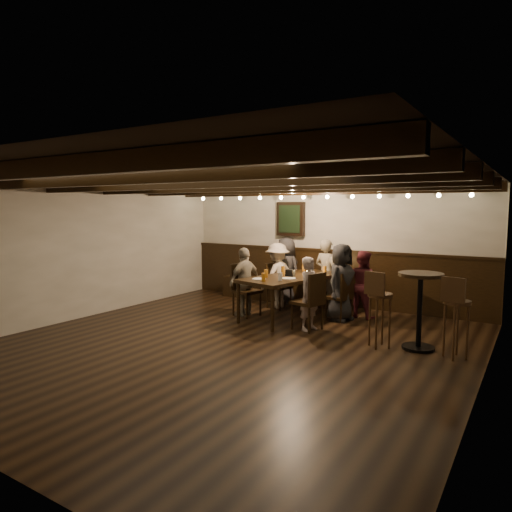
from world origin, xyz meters
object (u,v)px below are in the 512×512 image
Objects in this scene: person_right_near at (341,282)px; bar_stool_right at (456,328)px; chair_right_near at (339,305)px; person_bench_right at (362,284)px; chair_left_near at (278,294)px; person_right_far at (310,294)px; person_left_far at (245,281)px; person_bench_left at (286,271)px; person_bench_centre at (326,274)px; chair_right_far at (308,312)px; high_top_table at (420,299)px; person_left_near at (277,276)px; bar_stool_left at (379,319)px; chair_left_far at (246,300)px; dining_table at (292,279)px.

person_right_near is 2.36m from bar_stool_right.
person_bench_right is at bearing -22.00° from chair_right_near.
person_right_near is at bearing 90.00° from chair_left_near.
bar_stool_right is at bearing -107.02° from person_right_near.
person_left_far is at bearing 90.00° from person_right_far.
person_bench_right is 2.13m from person_left_far.
person_bench_centre reaches higher than person_bench_left.
bar_stool_right is at bearing -106.79° from chair_right_near.
chair_right_far is 0.87× the size of high_top_table.
high_top_table is at bearing 162.12° from person_bench_left.
high_top_table reaches higher than chair_right_near.
person_bench_right is 0.95× the size of person_left_near.
chair_right_near is at bearing 0.11° from chair_right_far.
chair_right_near is at bearing 2.03° from person_right_far.
person_bench_left is 1.15× the size of person_right_far.
chair_right_near is 0.78× the size of bar_stool_left.
chair_right_near is 0.63× the size of person_bench_centre.
person_bench_left is 1.80m from person_bench_right.
chair_right_far is at bearing 82.40° from person_bench_right.
chair_right_far is at bearing 178.09° from person_right_near.
chair_left_far is (-0.19, -0.88, 0.02)m from chair_left_near.
person_bench_centre is at bearing -9.46° from person_bench_right.
person_bench_centre is 1.25× the size of bar_stool_right.
person_bench_right is 1.02× the size of person_right_far.
person_right_far is (1.25, -1.19, 0.33)m from chair_left_near.
chair_left_far is 3.23m from high_top_table.
dining_table is at bearing 135.00° from person_bench_left.
person_bench_right is (1.87, 0.98, 0.32)m from chair_left_far.
person_bench_left is at bearing -158.05° from chair_left_near.
person_right_near is at bearing -90.00° from chair_right_near.
chair_left_far reaches higher than chair_right_near.
chair_left_near is at bearing 179.91° from chair_left_far.
high_top_table is (1.58, -0.99, 0.45)m from chair_right_near.
chair_left_far is at bearing 122.04° from chair_right_near.
bar_stool_left is at bearing -13.71° from dining_table.
chair_right_near is 1.03m from person_bench_centre.
person_left_near is (-0.03, 0.01, 0.37)m from chair_left_near.
high_top_table is (3.20, -0.42, 0.08)m from person_left_far.
high_top_table is 0.99× the size of bar_stool_right.
high_top_table is at bearing 78.70° from chair_left_near.
person_bench_centre is 1.07× the size of person_left_near.
person_bench_centre is (1.02, 1.32, 0.40)m from chair_left_far.
person_left_near is (-1.44, 0.31, 0.38)m from chair_right_near.
chair_right_near is 0.63× the size of person_right_near.
person_left_near is 1.50m from person_right_near.
chair_left_far reaches higher than chair_left_near.
person_bench_right is (0.46, 1.28, 0.32)m from chair_right_far.
person_left_far is (-1.90, -0.98, 0.02)m from person_bench_right.
person_left_near is at bearing 90.00° from person_right_near.
dining_table is 1.79× the size of person_bench_right.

